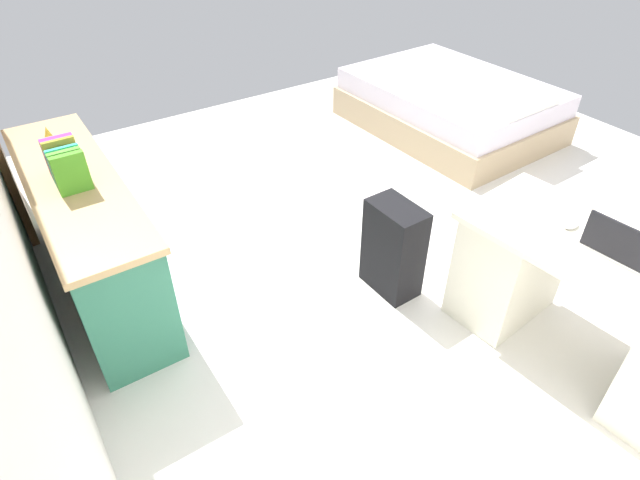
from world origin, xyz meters
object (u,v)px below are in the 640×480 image
(desk, at_px, (592,306))
(figurine_small, at_px, (48,135))
(credenza, at_px, (90,235))
(bed, at_px, (450,105))
(laptop, at_px, (620,247))
(computer_mouse, at_px, (571,224))
(suitcase_black, at_px, (393,249))

(desk, distance_m, figurine_small, 3.30)
(credenza, bearing_deg, bed, -82.99)
(laptop, height_order, computer_mouse, laptop)
(desk, xyz_separation_m, figurine_small, (2.57, 2.01, 0.46))
(laptop, bearing_deg, bed, -30.69)
(desk, relative_size, suitcase_black, 2.43)
(bed, bearing_deg, computer_mouse, 146.72)
(figurine_small, bearing_deg, credenza, -179.83)
(figurine_small, bearing_deg, laptop, -142.08)
(desk, distance_m, suitcase_black, 1.12)
(desk, xyz_separation_m, credenza, (2.05, 2.01, 0.01))
(bed, relative_size, computer_mouse, 19.49)
(laptop, bearing_deg, figurine_small, 37.92)
(bed, distance_m, laptop, 2.94)
(desk, distance_m, bed, 2.89)
(desk, height_order, suitcase_black, desk)
(credenza, distance_m, bed, 3.51)
(credenza, bearing_deg, computer_mouse, -131.54)
(figurine_small, bearing_deg, desk, -142.00)
(laptop, bearing_deg, desk, -5.85)
(desk, height_order, bed, desk)
(computer_mouse, bearing_deg, figurine_small, 35.64)
(credenza, height_order, figurine_small, figurine_small)
(suitcase_black, xyz_separation_m, computer_mouse, (-0.75, -0.50, 0.44))
(desk, bearing_deg, laptop, 174.15)
(bed, height_order, computer_mouse, computer_mouse)
(credenza, bearing_deg, desk, -135.57)
(desk, relative_size, computer_mouse, 14.97)
(laptop, bearing_deg, computer_mouse, -3.50)
(laptop, bearing_deg, credenza, 44.33)
(credenza, xyz_separation_m, laptop, (-2.06, -2.01, 0.38))
(credenza, bearing_deg, figurine_small, 0.17)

